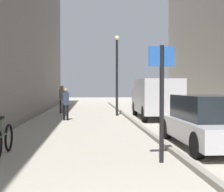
# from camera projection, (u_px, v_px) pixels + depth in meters

# --- Properties ---
(ground_plane) EXTENTS (80.00, 80.00, 0.00)m
(ground_plane) POSITION_uv_depth(u_px,v_px,m) (102.00, 126.00, 13.45)
(ground_plane) COLOR #A8A093
(kerb_strip) EXTENTS (0.16, 40.00, 0.12)m
(kerb_strip) POSITION_uv_depth(u_px,v_px,m) (137.00, 124.00, 13.57)
(kerb_strip) COLOR gray
(kerb_strip) RESTS_ON ground_plane
(pedestrian_main_foreground) EXTENTS (0.36, 0.24, 1.81)m
(pedestrian_main_foreground) POSITION_uv_depth(u_px,v_px,m) (62.00, 97.00, 20.12)
(pedestrian_main_foreground) COLOR black
(pedestrian_main_foreground) RESTS_ON ground_plane
(pedestrian_mid_block) EXTENTS (0.33, 0.21, 1.65)m
(pedestrian_mid_block) POSITION_uv_depth(u_px,v_px,m) (66.00, 102.00, 15.71)
(pedestrian_mid_block) COLOR black
(pedestrian_mid_block) RESTS_ON ground_plane
(delivery_van) EXTENTS (2.12, 5.49, 2.10)m
(delivery_van) POSITION_uv_depth(u_px,v_px,m) (155.00, 97.00, 16.74)
(delivery_van) COLOR #B7B7BC
(delivery_van) RESTS_ON ground_plane
(parked_car) EXTENTS (1.84, 4.20, 1.45)m
(parked_car) POSITION_uv_depth(u_px,v_px,m) (208.00, 121.00, 8.67)
(parked_car) COLOR #B7B7BC
(parked_car) RESTS_ON ground_plane
(street_sign_post) EXTENTS (0.60, 0.10, 2.60)m
(street_sign_post) POSITION_uv_depth(u_px,v_px,m) (162.00, 93.00, 6.80)
(street_sign_post) COLOR black
(street_sign_post) RESTS_ON ground_plane
(lamp_post) EXTENTS (0.28, 0.28, 4.76)m
(lamp_post) POSITION_uv_depth(u_px,v_px,m) (117.00, 70.00, 18.27)
(lamp_post) COLOR black
(lamp_post) RESTS_ON ground_plane
(bicycle_leaning) EXTENTS (0.10, 1.77, 0.98)m
(bicycle_leaning) POSITION_uv_depth(u_px,v_px,m) (3.00, 140.00, 7.50)
(bicycle_leaning) COLOR black
(bicycle_leaning) RESTS_ON ground_plane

